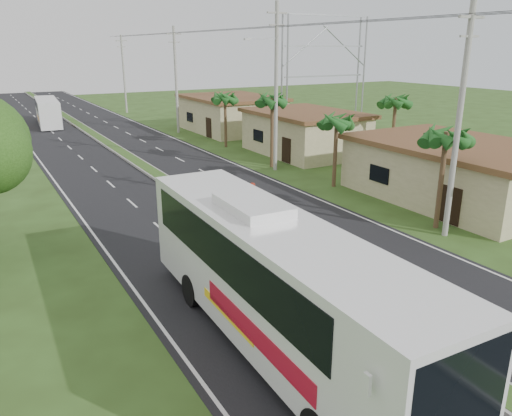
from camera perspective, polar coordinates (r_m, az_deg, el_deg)
ground at (r=19.71m, az=9.00°, el=-9.34°), size 180.00×180.00×0.00m
road_asphalt at (r=36.44m, az=-10.95°, el=3.41°), size 14.00×160.00×0.02m
median_strip at (r=36.41m, az=-10.96°, el=3.55°), size 1.20×160.00×0.18m
lane_edge_left at (r=34.96m, az=-21.35°, el=1.85°), size 0.12×160.00×0.01m
lane_edge_right at (r=39.03m, az=-1.61°, el=4.68°), size 0.12×160.00×0.01m
shop_near at (r=32.68m, az=21.98°, el=3.95°), size 8.60×12.60×3.52m
shop_mid at (r=44.12m, az=5.58°, el=8.62°), size 7.60×10.60×3.67m
shop_far at (r=55.99m, az=-2.84°, el=10.73°), size 8.60×11.60×3.82m
palm_verge_a at (r=26.44m, az=20.92°, el=7.60°), size 2.40×2.40×5.45m
palm_verge_b at (r=33.11m, az=9.22°, el=9.74°), size 2.40×2.40×5.05m
palm_verge_c at (r=38.36m, az=1.87°, el=12.21°), size 2.40×2.40×5.85m
palm_verge_d at (r=46.50m, az=-3.56°, el=12.49°), size 2.40×2.40×5.25m
palm_behind_shop at (r=40.66m, az=15.68°, el=11.63°), size 2.40×2.40×5.65m
utility_pole_a at (r=25.30m, az=22.16°, el=9.18°), size 1.60×0.28×11.00m
utility_pole_b at (r=37.24m, az=2.28°, el=13.79°), size 3.20×0.28×12.00m
utility_pole_c at (r=55.23m, az=-9.13°, el=14.34°), size 1.60×0.28×11.00m
utility_pole_d at (r=74.24m, az=-14.88°, el=14.67°), size 1.60×0.28×10.50m
billboard_lattice at (r=54.77m, az=7.85°, el=15.57°), size 10.18×1.18×12.07m
coach_bus_main at (r=15.19m, az=1.94°, el=-7.58°), size 3.19×13.70×4.41m
coach_bus_far at (r=65.03m, az=-22.72°, el=10.23°), size 3.15×10.67×3.06m
motorcyclist at (r=26.17m, az=-0.47°, el=-0.07°), size 1.61×0.67×2.29m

